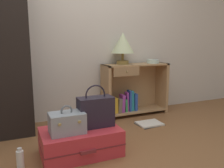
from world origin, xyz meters
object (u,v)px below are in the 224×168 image
Objects in this scene: train_case at (67,123)px; open_book_on_floor at (149,124)px; bookshelf at (132,90)px; handbag at (96,111)px; table_lamp at (123,44)px; bowl at (153,61)px; suitcase_large at (81,141)px; bottle at (20,159)px.

open_book_on_floor is (1.16, 0.47, -0.33)m from train_case.
bookshelf is 1.25m from handbag.
bookshelf is 2.36× the size of handbag.
bowl is (0.47, -0.04, -0.25)m from table_lamp.
open_book_on_floor is (-0.32, -0.46, -0.75)m from bowl.
suitcase_large is at bearing -133.65° from table_lamp.
handbag is (-0.73, -0.91, -0.62)m from table_lamp.
handbag is 1.18× the size of open_book_on_floor.
bottle is (-0.54, -0.06, -0.04)m from suitcase_large.
bowl is 0.52× the size of open_book_on_floor.
bowl is at bearing -4.86° from table_lamp.
table_lamp is at bearing 51.43° from handbag.
bookshelf reaches higher than handbag.
train_case reaches higher than suitcase_large.
suitcase_large is 2.37× the size of train_case.
table_lamp is 1.40× the size of train_case.
train_case is (-1.01, -0.96, -0.67)m from table_lamp.
bookshelf is at bearing 175.84° from bowl.
suitcase_large is (-1.35, -0.89, -0.64)m from bowl.
bookshelf is 2.21× the size of table_lamp.
suitcase_large reaches higher than bottle.
train_case is at bearing -140.75° from bookshelf.
handbag is at bearing -154.70° from open_book_on_floor.
suitcase_large is at bearing -146.81° from bowl.
suitcase_large is 0.26m from train_case.
bowl is at bearing 31.92° from train_case.
bookshelf is at bearing 31.64° from bottle.
bottle is at bearing -145.34° from table_lamp.
open_book_on_floor is at bearing 17.17° from bottle.
table_lamp reaches higher than handbag.
handbag is 0.76m from bottle.
bottle is (-1.42, -0.98, -0.93)m from table_lamp.
suitcase_large is at bearing -157.42° from open_book_on_floor.
bookshelf is at bearing 41.44° from suitcase_large.
bowl is 1.80m from train_case.
bookshelf reaches higher than bottle.
bowl is at bearing 26.47° from bottle.
bookshelf is at bearing 45.68° from handbag.
handbag reaches higher than suitcase_large.
bottle is at bearing -174.13° from handbag.
train_case is at bearing -163.38° from suitcase_large.
open_book_on_floor is at bearing 21.93° from train_case.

